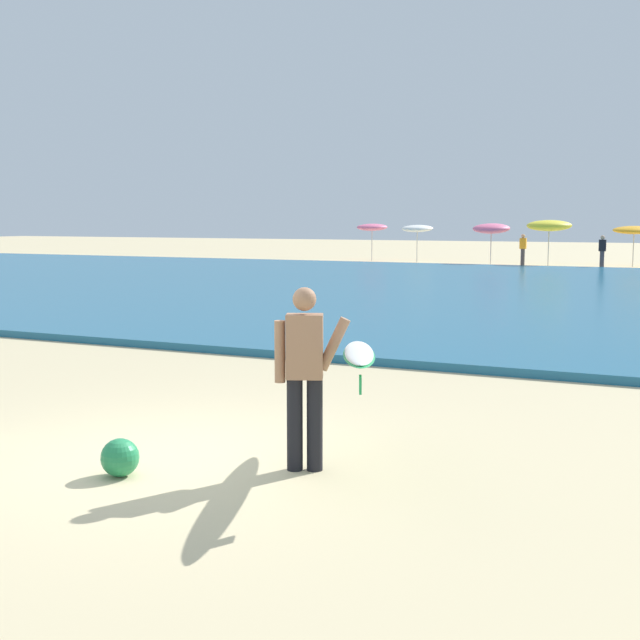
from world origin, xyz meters
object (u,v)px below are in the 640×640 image
Objects in this scene: beach_umbrella_1 at (417,229)px; beach_ball at (120,458)px; beach_umbrella_4 at (634,230)px; beachgoer_near_row_left at (602,251)px; surfer_with_board at (330,363)px; beach_umbrella_0 at (372,227)px; beach_umbrella_3 at (549,226)px; beachgoer_near_row_mid at (523,249)px; beach_umbrella_2 at (491,229)px.

beach_ball is (9.53, -37.45, -1.64)m from beach_umbrella_1.
beach_ball is (-1.46, -37.79, -1.62)m from beach_umbrella_4.
beachgoer_near_row_left is (-1.15, -2.77, -0.95)m from beach_umbrella_4.
surfer_with_board is 1.53× the size of beachgoer_near_row_left.
beach_umbrella_0 is at bearing 108.02° from beach_ball.
surfer_with_board is 36.82m from beach_umbrella_4.
beach_ball is (2.35, -36.21, -1.83)m from beach_umbrella_3.
beachgoer_near_row_left is at bearing -22.03° from beachgoer_near_row_mid.
beach_umbrella_3 is 1.46× the size of beachgoer_near_row_left.
beachgoer_near_row_mid reaches higher than beach_ball.
beach_umbrella_3 is at bearing -157.48° from beach_umbrella_4.
beach_umbrella_1 is 1.30× the size of beachgoer_near_row_left.
beach_umbrella_0 reaches higher than surfer_with_board.
beach_umbrella_3 reaches higher than surfer_with_board.
beach_umbrella_1 is 5.98m from beachgoer_near_row_mid.
beach_umbrella_1 is at bearing 161.28° from beach_umbrella_2.
beach_umbrella_1 is at bearing 170.19° from beach_umbrella_3.
beach_umbrella_3 is at bearing 93.71° from beach_ball.
beach_umbrella_3 is (-4.02, 35.23, 0.98)m from surfer_with_board.
beach_umbrella_0 is at bearing 179.15° from beach_umbrella_4.
beach_ball is (-0.31, -35.02, -0.67)m from beachgoer_near_row_left.
beach_ball is at bearing -92.21° from beach_umbrella_4.
beach_umbrella_0 reaches higher than beach_umbrella_4.
beach_umbrella_4 is at bearing 12.61° from beachgoer_near_row_mid.
surfer_with_board is 35.47m from beach_umbrella_3.
beach_ball is at bearing -90.51° from beachgoer_near_row_left.
beach_umbrella_2 reaches higher than beach_umbrella_4.
beach_umbrella_3 is 1.46× the size of beachgoer_near_row_mid.
beach_ball is at bearing -84.26° from beachgoer_near_row_mid.
surfer_with_board is 1.18× the size of beach_umbrella_4.
beach_umbrella_2 reaches higher than surfer_with_board.
beachgoer_near_row_left is 4.31m from beachgoer_near_row_mid.
beach_ball is at bearing -149.54° from surfer_with_board.
beach_umbrella_2 is 1.91m from beachgoer_near_row_mid.
beach_umbrella_3 is at bearing 96.51° from surfer_with_board.
beachgoer_near_row_left is (-1.36, 34.04, -0.18)m from surfer_with_board.
surfer_with_board is 36.06m from beachgoer_near_row_mid.
beach_umbrella_4 is at bearing 90.33° from surfer_with_board.
beach_umbrella_0 is 1.32× the size of beachgoer_near_row_left.
surfer_with_board is 34.07m from beachgoer_near_row_left.
surfer_with_board is 39.59m from beach_umbrella_0.
beach_umbrella_3 reaches higher than beach_umbrella_1.
beachgoer_near_row_left is (5.46, -0.94, -1.01)m from beach_umbrella_2.
surfer_with_board is at bearing -78.97° from beach_umbrella_2.
beach_umbrella_4 reaches higher than beach_ball.
beach_umbrella_1 reaches higher than beach_ball.
beach_umbrella_0 is 7.49m from beach_umbrella_2.
beachgoer_near_row_left is at bearing -24.02° from beach_umbrella_3.
beach_umbrella_4 is (13.82, -0.20, -0.07)m from beach_umbrella_0.
beach_umbrella_4 is 37.85m from beach_ball.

